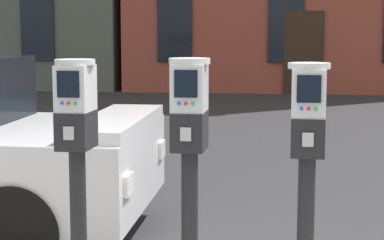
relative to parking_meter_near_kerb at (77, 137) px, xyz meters
The scene contains 3 objects.
parking_meter_near_kerb is the anchor object (origin of this frame).
parking_meter_twin_adjacent 0.61m from the parking_meter_near_kerb, ahead, with size 0.22×0.25×1.36m.
parking_meter_end_of_row 1.23m from the parking_meter_near_kerb, ahead, with size 0.22×0.25×1.34m.
Camera 1 is at (0.40, -3.69, 1.65)m, focal length 64.50 mm.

